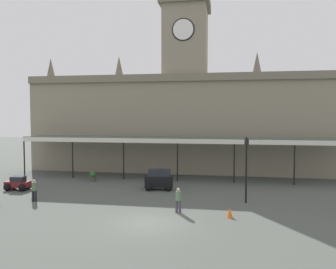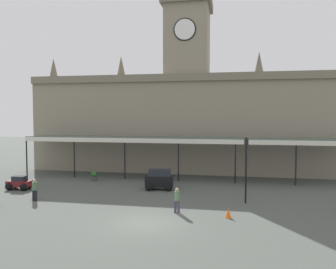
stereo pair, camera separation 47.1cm
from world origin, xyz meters
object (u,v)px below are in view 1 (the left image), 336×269
at_px(car_black_van, 159,180).
at_px(victorian_lamppost, 246,162).
at_px(planter_near_kerb, 93,176).
at_px(traffic_cone, 230,213).
at_px(car_maroon_sedan, 18,184).
at_px(pedestrian_beside_cars, 178,199).
at_px(pedestrian_crossing_forecourt, 34,189).

height_order(car_black_van, victorian_lamppost, victorian_lamppost).
bearing_deg(planter_near_kerb, traffic_cone, -36.42).
bearing_deg(car_black_van, planter_near_kerb, 159.92).
relative_size(car_maroon_sedan, traffic_cone, 3.45).
distance_m(victorian_lamppost, traffic_cone, 4.82).
relative_size(car_black_van, planter_near_kerb, 2.60).
relative_size(car_maroon_sedan, planter_near_kerb, 2.18).
height_order(pedestrian_beside_cars, traffic_cone, pedestrian_beside_cars).
relative_size(traffic_cone, planter_near_kerb, 0.63).
height_order(car_black_van, traffic_cone, car_black_van).
bearing_deg(pedestrian_crossing_forecourt, pedestrian_beside_cars, -5.60).
height_order(pedestrian_beside_cars, victorian_lamppost, victorian_lamppost).
distance_m(pedestrian_beside_cars, victorian_lamppost, 6.02).
xyz_separation_m(car_black_van, traffic_cone, (5.92, -7.02, -0.50)).
relative_size(car_black_van, victorian_lamppost, 0.51).
bearing_deg(victorian_lamppost, planter_near_kerb, 157.75).
height_order(pedestrian_crossing_forecourt, planter_near_kerb, pedestrian_crossing_forecourt).
relative_size(car_maroon_sedan, victorian_lamppost, 0.43).
bearing_deg(traffic_cone, pedestrian_crossing_forecourt, 173.76).
xyz_separation_m(pedestrian_beside_cars, victorian_lamppost, (4.57, 3.30, 2.12)).
distance_m(car_maroon_sedan, victorian_lamppost, 19.32).
relative_size(victorian_lamppost, traffic_cone, 8.02).
bearing_deg(car_maroon_sedan, pedestrian_beside_cars, -16.76).
bearing_deg(car_black_van, pedestrian_crossing_forecourt, -147.16).
bearing_deg(victorian_lamppost, traffic_cone, -107.83).
bearing_deg(car_maroon_sedan, planter_near_kerb, 44.27).
bearing_deg(pedestrian_beside_cars, car_black_van, 111.49).
bearing_deg(traffic_cone, car_maroon_sedan, 164.77).
xyz_separation_m(victorian_lamppost, traffic_cone, (-1.22, -3.79, -2.73)).
xyz_separation_m(pedestrian_crossing_forecourt, victorian_lamppost, (15.58, 2.22, 2.12)).
bearing_deg(victorian_lamppost, pedestrian_beside_cars, -144.18).
distance_m(pedestrian_beside_cars, planter_near_kerb, 13.32).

